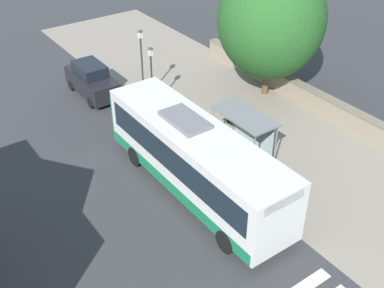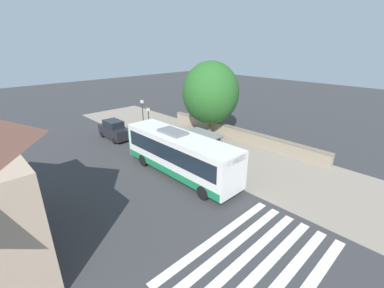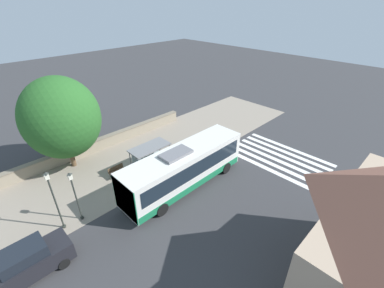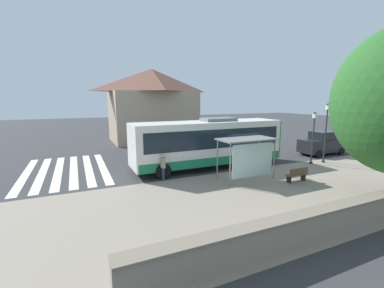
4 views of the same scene
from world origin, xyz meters
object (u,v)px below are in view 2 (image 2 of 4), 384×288
at_px(parked_car_behind_bus, 114,130).
at_px(street_lamp_near, 149,121).
at_px(bus, 180,153).
at_px(bench, 198,143).
at_px(street_lamp_far, 143,116).
at_px(pedestrian, 232,173).
at_px(bus_shelter, 205,137).
at_px(shade_tree, 211,93).

bearing_deg(parked_car_behind_bus, street_lamp_near, 119.02).
height_order(bus, bench, bus).
bearing_deg(parked_car_behind_bus, bus, 88.52).
distance_m(street_lamp_far, parked_car_behind_bus, 3.76).
bearing_deg(street_lamp_far, street_lamp_near, 85.72).
bearing_deg(bench, pedestrian, 63.62).
relative_size(street_lamp_near, street_lamp_far, 0.87).
xyz_separation_m(pedestrian, parked_car_behind_bus, (1.34, -15.23, 0.02)).
xyz_separation_m(street_lamp_far, parked_car_behind_bus, (2.17, -2.55, -1.70)).
height_order(bus_shelter, street_lamp_near, street_lamp_near).
xyz_separation_m(pedestrian, bench, (-3.52, -7.09, -0.51)).
bearing_deg(street_lamp_far, shade_tree, 152.19).
bearing_deg(bus, bus_shelter, -168.84).
bearing_deg(bus_shelter, bus, 11.16).
bearing_deg(bench, street_lamp_near, -57.64).
distance_m(bench, shade_tree, 6.22).
relative_size(bus, street_lamp_near, 2.74).
distance_m(street_lamp_near, street_lamp_far, 1.25).
bearing_deg(parked_car_behind_bus, pedestrian, 95.05).
xyz_separation_m(bus_shelter, bench, (-1.54, -2.46, -1.64)).
bearing_deg(bus, shade_tree, -150.40).
relative_size(street_lamp_near, shade_tree, 0.48).
height_order(bus, pedestrian, bus).
relative_size(street_lamp_near, parked_car_behind_bus, 0.91).
bearing_deg(parked_car_behind_bus, street_lamp_far, 130.40).
xyz_separation_m(bus, pedestrian, (-1.64, 3.92, -0.85)).
bearing_deg(street_lamp_near, bus, 72.54).
relative_size(bench, street_lamp_far, 0.31).
relative_size(bus, bench, 7.65).
height_order(bus_shelter, bench, bus_shelter).
distance_m(bus, shade_tree, 10.95).
xyz_separation_m(street_lamp_far, shade_tree, (-6.71, 3.54, 2.05)).
xyz_separation_m(bus, parked_car_behind_bus, (-0.29, -11.31, -0.83)).
relative_size(street_lamp_far, shade_tree, 0.56).
relative_size(bus, shade_tree, 1.32).
xyz_separation_m(bus, shade_tree, (-9.18, -5.21, 2.92)).
bearing_deg(parked_car_behind_bus, shade_tree, 145.56).
height_order(bus, street_lamp_near, street_lamp_near).
height_order(pedestrian, shade_tree, shade_tree).
bearing_deg(pedestrian, bus, -67.34).
relative_size(bus, bus_shelter, 3.16).
relative_size(bus_shelter, parked_car_behind_bus, 0.79).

